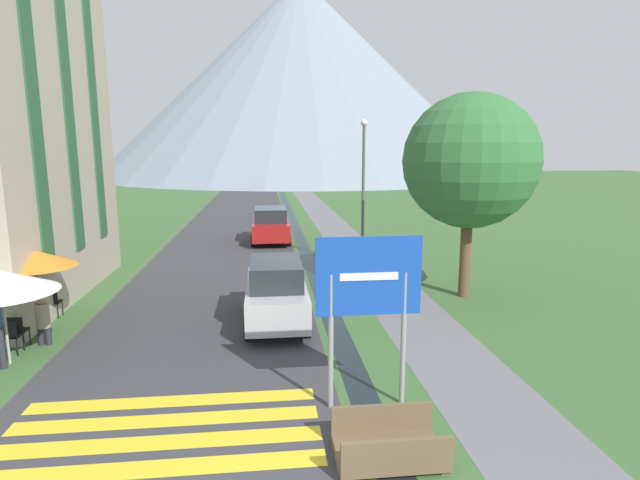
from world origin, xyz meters
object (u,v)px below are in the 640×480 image
(footbridge, at_px, (389,446))
(streetlamp, at_px, (363,182))
(cafe_umbrella_middle_orange, at_px, (37,259))
(person_seated_far, at_px, (43,318))
(cafe_chair_middle, at_px, (34,314))
(parked_car_near, at_px, (276,292))
(tree_by_path, at_px, (470,161))
(road_sign, at_px, (368,293))
(cafe_chair_far_left, at_px, (52,301))
(cafe_chair_near_right, at_px, (16,329))
(cafe_chair_near_left, at_px, (10,334))
(parked_car_far, at_px, (271,225))
(cafe_umbrella_front_white, at_px, (0,282))

(footbridge, distance_m, streetlamp, 13.75)
(cafe_umbrella_middle_orange, distance_m, person_seated_far, 1.75)
(cafe_chair_middle, distance_m, cafe_umbrella_middle_orange, 1.47)
(parked_car_near, bearing_deg, tree_by_path, 17.02)
(road_sign, distance_m, person_seated_far, 8.46)
(cafe_chair_far_left, xyz_separation_m, tree_by_path, (12.69, 0.81, 3.92))
(parked_car_near, xyz_separation_m, cafe_chair_near_right, (-6.33, -1.22, -0.39))
(cafe_chair_near_left, distance_m, cafe_umbrella_middle_orange, 2.23)
(cafe_chair_middle, height_order, cafe_chair_near_left, same)
(road_sign, relative_size, parked_car_far, 0.76)
(parked_car_far, bearing_deg, person_seated_far, -113.38)
(cafe_chair_far_left, bearing_deg, road_sign, -50.40)
(cafe_umbrella_front_white, xyz_separation_m, person_seated_far, (0.33, 1.10, -1.23))
(cafe_chair_near_left, xyz_separation_m, cafe_umbrella_middle_orange, (0.04, 1.69, 1.45))
(parked_car_far, xyz_separation_m, cafe_umbrella_front_white, (-6.14, -14.55, 1.03))
(parked_car_near, distance_m, tree_by_path, 7.43)
(parked_car_near, relative_size, parked_car_far, 0.92)
(footbridge, bearing_deg, cafe_chair_far_left, 136.51)
(cafe_chair_middle, bearing_deg, cafe_chair_near_left, -77.32)
(cafe_chair_near_left, bearing_deg, footbridge, -20.91)
(parked_car_near, distance_m, streetlamp, 8.09)
(cafe_chair_near_left, distance_m, cafe_umbrella_front_white, 1.53)
(cafe_chair_near_left, bearing_deg, cafe_chair_far_left, 103.43)
(cafe_chair_far_left, bearing_deg, cafe_chair_middle, -105.05)
(parked_car_far, height_order, cafe_chair_middle, parked_car_far)
(cafe_chair_far_left, height_order, cafe_umbrella_middle_orange, cafe_umbrella_middle_orange)
(parked_car_far, distance_m, person_seated_far, 14.66)
(parked_car_near, distance_m, cafe_umbrella_middle_orange, 6.38)
(road_sign, relative_size, streetlamp, 0.55)
(cafe_chair_near_right, bearing_deg, footbridge, -7.29)
(cafe_chair_middle, bearing_deg, tree_by_path, 16.48)
(cafe_chair_far_left, distance_m, cafe_chair_near_left, 2.66)
(tree_by_path, bearing_deg, cafe_chair_near_right, -166.03)
(cafe_chair_far_left, relative_size, cafe_umbrella_middle_orange, 0.39)
(road_sign, bearing_deg, parked_car_near, 108.20)
(cafe_umbrella_front_white, xyz_separation_m, tree_by_path, (12.38, 4.00, 2.50))
(cafe_chair_far_left, relative_size, cafe_umbrella_front_white, 0.35)
(parked_car_far, xyz_separation_m, cafe_chair_far_left, (-6.45, -11.36, -0.40))
(parked_car_near, height_order, person_seated_far, parked_car_near)
(footbridge, height_order, parked_car_far, parked_car_far)
(parked_car_near, bearing_deg, road_sign, -71.80)
(footbridge, xyz_separation_m, cafe_umbrella_front_white, (-7.73, 4.43, 1.71))
(cafe_umbrella_middle_orange, bearing_deg, road_sign, -32.21)
(cafe_chair_middle, xyz_separation_m, streetlamp, (10.21, 6.69, 2.98))
(cafe_chair_near_left, bearing_deg, cafe_chair_near_right, 103.05)
(cafe_chair_far_left, xyz_separation_m, cafe_chair_near_left, (0.11, -2.66, 0.00))
(cafe_chair_near_right, xyz_separation_m, cafe_umbrella_middle_orange, (0.05, 1.35, 1.45))
(footbridge, bearing_deg, cafe_chair_near_left, 147.96)
(road_sign, xyz_separation_m, footbridge, (0.01, -1.68, -2.00))
(parked_car_near, relative_size, tree_by_path, 0.60)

